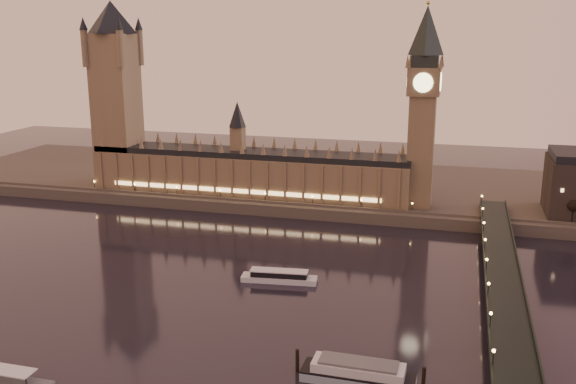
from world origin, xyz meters
The scene contains 9 objects.
ground centered at (0.00, 0.00, 0.00)m, with size 700.00×700.00×0.00m, color black.
far_embankment centered at (30.00, 165.00, 3.00)m, with size 560.00×130.00×6.00m, color #423D35.
palace_of_westminster centered at (-40.12, 120.99, 21.71)m, with size 180.00×26.62×52.00m.
victoria_tower centered at (-120.00, 121.00, 65.79)m, with size 31.68×31.68×118.00m.
big_ben centered at (53.99, 120.99, 63.95)m, with size 17.68×17.68×104.00m.
westminster_bridge centered at (91.61, 0.00, 5.52)m, with size 13.20×260.00×15.30m.
bare_tree_0 centered at (126.49, 109.00, 14.85)m, with size 5.84×5.84×11.87m.
cruise_boat_a centered at (8.28, 15.41, 2.10)m, with size 30.36×9.94×4.77m.
moored_barge centered at (50.27, -49.82, 2.87)m, with size 37.12×9.38×6.80m.
Camera 1 is at (74.06, -211.35, 96.84)m, focal length 40.00 mm.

